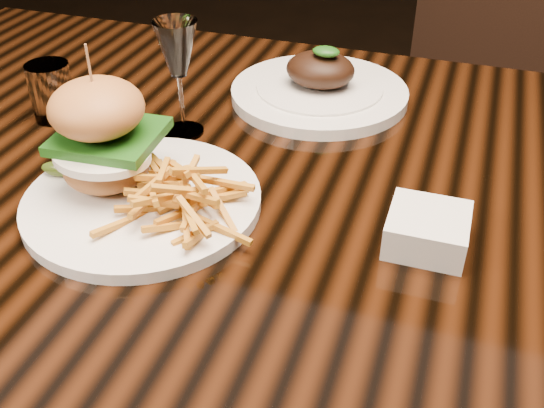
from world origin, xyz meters
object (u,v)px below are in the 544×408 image
(burger_plate, at_px, (131,170))
(dining_table, at_px, (302,225))
(wine_glass, at_px, (177,53))
(chair_far, at_px, (483,80))
(far_dish, at_px, (319,88))

(burger_plate, bearing_deg, dining_table, 42.30)
(burger_plate, xyz_separation_m, wine_glass, (-0.02, 0.18, 0.07))
(dining_table, relative_size, chair_far, 1.68)
(chair_far, bearing_deg, far_dish, -96.64)
(chair_far, bearing_deg, wine_glass, -101.91)
(dining_table, height_order, wine_glass, wine_glass)
(burger_plate, relative_size, wine_glass, 1.74)
(far_dish, relative_size, chair_far, 0.29)
(wine_glass, bearing_deg, dining_table, -17.45)
(chair_far, bearing_deg, burger_plate, -96.66)
(chair_far, bearing_deg, dining_table, -88.97)
(far_dish, bearing_deg, dining_table, -79.79)
(wine_glass, xyz_separation_m, far_dish, (0.16, 0.17, -0.10))
(dining_table, xyz_separation_m, far_dish, (-0.04, 0.23, 0.09))
(dining_table, distance_m, far_dish, 0.25)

